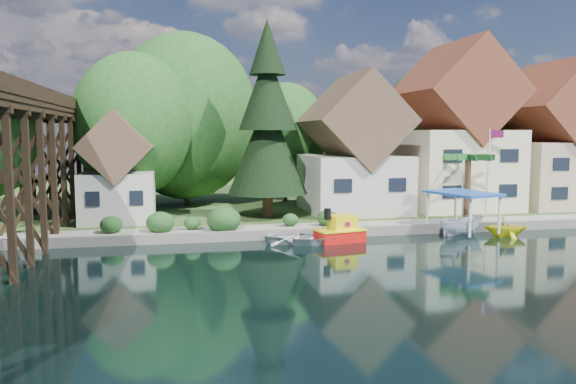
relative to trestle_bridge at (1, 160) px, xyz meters
name	(u,v)px	position (x,y,z in m)	size (l,w,h in m)	color
ground	(320,268)	(16.00, -5.17, -5.35)	(140.00, 140.00, 0.00)	black
bank	(240,193)	(16.00, 28.83, -5.10)	(140.00, 52.00, 0.50)	#2F471C
seawall	(347,232)	(20.00, 2.83, -5.04)	(60.00, 0.40, 0.62)	slate
promenade	(370,224)	(22.00, 4.13, -4.82)	(50.00, 2.60, 0.06)	gray
trestle_bridge	(1,160)	(0.00, 0.00, 0.00)	(4.12, 44.18, 9.30)	black
house_left	(353,154)	(23.00, 10.83, -0.21)	(7.64, 8.64, 11.02)	beige
house_center	(455,137)	(32.00, 11.33, 1.07)	(8.65, 9.18, 13.89)	beige
house_right	(553,145)	(41.00, 10.83, 0.43)	(8.15, 8.64, 12.45)	#C1AA8A
shed	(118,175)	(5.00, 9.33, -1.52)	(5.09, 5.40, 7.85)	beige
bg_trees	(268,127)	(17.00, 16.08, 1.94)	(49.90, 13.30, 10.57)	#382314
shrubs	(214,219)	(11.40, 4.09, -4.12)	(15.76, 2.47, 1.70)	#18431A
conifer	(267,123)	(15.76, 9.09, 2.14)	(5.90, 5.90, 14.53)	#382314
palm_tree	(468,159)	(29.81, 5.11, -0.45)	(4.43, 4.43, 5.04)	#382314
flagpole	(491,163)	(32.16, 6.04, -0.81)	(0.97, 0.43, 6.59)	white
tugboat	(340,231)	(19.03, 1.22, -4.69)	(3.32, 2.27, 2.20)	red
boat_white_a	(300,236)	(16.45, 1.16, -4.90)	(3.09, 4.33, 0.90)	silver
boat_canopy	(462,217)	(27.64, 1.84, -4.11)	(4.17, 5.16, 2.90)	white
boat_yellow	(506,225)	(30.29, 0.91, -4.61)	(2.43, 2.81, 1.48)	yellow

